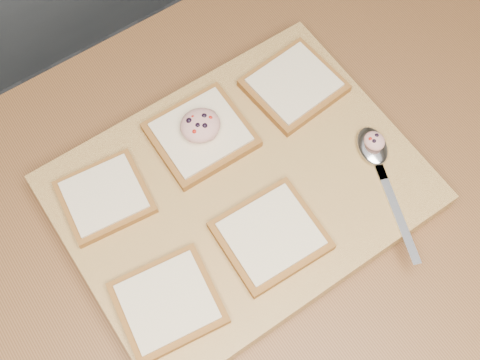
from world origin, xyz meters
The scene contains 11 objects.
ground centered at (0.00, 0.00, 0.00)m, with size 4.00×4.00×0.00m, color #515459.
island_counter centered at (0.00, 0.00, 0.45)m, with size 2.00×0.80×0.90m.
cutting_board centered at (-0.07, 0.06, 0.92)m, with size 0.46×0.35×0.04m, color tan.
bread_far_left centered at (-0.23, 0.14, 0.94)m, with size 0.12×0.11×0.02m.
bread_far_center centered at (-0.08, 0.15, 0.95)m, with size 0.13×0.12×0.02m.
bread_far_right centered at (0.08, 0.14, 0.95)m, with size 0.13×0.12×0.02m.
bread_near_left centered at (-0.23, -0.02, 0.95)m, with size 0.13×0.12×0.02m.
bread_near_center centered at (-0.08, -0.02, 0.95)m, with size 0.13×0.12×0.02m.
tuna_salad_dollop centered at (-0.07, 0.15, 0.97)m, with size 0.06×0.05×0.03m.
spoon centered at (0.10, -0.01, 0.94)m, with size 0.09×0.20×0.01m.
spoon_salad centered at (0.11, 0.00, 0.96)m, with size 0.03×0.03×0.02m.
Camera 1 is at (-0.26, -0.21, 1.67)m, focal length 45.00 mm.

